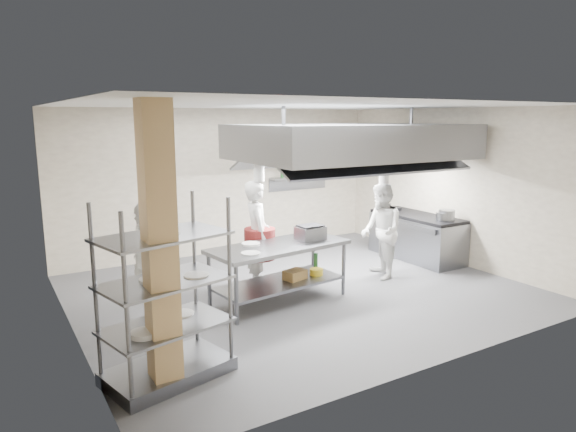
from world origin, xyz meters
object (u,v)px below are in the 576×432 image
chef_head (257,236)px  chef_plating (148,267)px  island (279,273)px  chef_line (381,231)px  stockpot (447,215)px  cooking_range (416,238)px  pass_rack (165,291)px  griddle (310,233)px

chef_head → chef_plating: 2.18m
chef_head → island: bearing=-162.5°
island → chef_plating: bearing=175.5°
chef_line → stockpot: 1.53m
cooking_range → chef_line: bearing=-157.7°
pass_rack → stockpot: (5.92, 1.46, 0.01)m
pass_rack → stockpot: pass_rack is taller
chef_plating → griddle: 2.64m
island → stockpot: 3.72m
pass_rack → chef_head: pass_rack is taller
pass_rack → cooking_range: (5.88, 2.18, -0.57)m
chef_head → stockpot: chef_head is taller
cooking_range → chef_line: chef_line is taller
pass_rack → chef_plating: size_ratio=1.13×
stockpot → chef_plating: bearing=-179.0°
pass_rack → chef_plating: (0.20, 1.36, -0.11)m
chef_plating → griddle: (2.64, 0.12, 0.13)m
griddle → stockpot: (3.08, -0.02, -0.01)m
island → chef_head: 0.84m
pass_rack → stockpot: bearing=0.4°
chef_line → chef_head: bearing=-81.5°
chef_plating → stockpot: 5.72m
stockpot → cooking_range: bearing=93.1°
pass_rack → island: bearing=19.3°
chef_head → stockpot: 3.75m
stockpot → chef_head: bearing=169.5°
chef_line → island: bearing=-63.3°
pass_rack → griddle: bearing=14.1°
chef_line → stockpot: bearing=108.8°
chef_line → stockpot: (1.52, -0.11, 0.15)m
griddle → chef_head: bearing=130.9°
pass_rack → cooking_range: 6.30m
chef_line → chef_plating: (-4.20, -0.22, 0.03)m
cooking_range → chef_line: (-1.48, -0.61, 0.43)m
chef_plating → griddle: chef_plating is taller
pass_rack → chef_head: bearing=30.3°
island → chef_plating: size_ratio=1.24×
island → chef_line: size_ratio=1.29×
chef_head → chef_line: bearing=-87.6°
pass_rack → griddle: size_ratio=4.70×
pass_rack → chef_plating: bearing=68.1°
chef_head → griddle: size_ratio=4.31×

